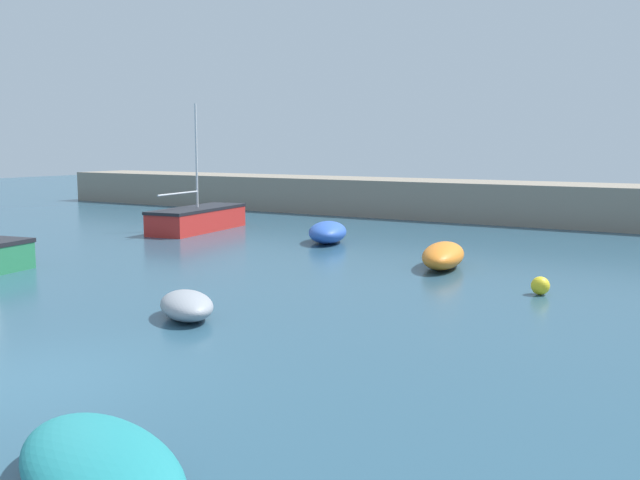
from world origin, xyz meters
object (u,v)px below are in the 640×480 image
(dinghy_near_pier, at_px, (187,305))
(mooring_buoy_yellow, at_px, (540,286))
(rowboat_white_midwater, at_px, (443,255))
(sailboat_twin_hulled, at_px, (198,219))
(open_tender_yellow, at_px, (100,468))
(rowboat_blue_near, at_px, (328,232))

(dinghy_near_pier, bearing_deg, mooring_buoy_yellow, 85.84)
(rowboat_white_midwater, relative_size, mooring_buoy_yellow, 7.16)
(rowboat_white_midwater, xyz_separation_m, sailboat_twin_hulled, (-12.07, 3.13, 0.14))
(mooring_buoy_yellow, bearing_deg, dinghy_near_pier, -132.19)
(open_tender_yellow, height_order, mooring_buoy_yellow, open_tender_yellow)
(dinghy_near_pier, distance_m, mooring_buoy_yellow, 8.32)
(open_tender_yellow, bearing_deg, sailboat_twin_hulled, 153.98)
(rowboat_blue_near, bearing_deg, dinghy_near_pier, 171.52)
(open_tender_yellow, relative_size, sailboat_twin_hulled, 0.62)
(dinghy_near_pier, relative_size, mooring_buoy_yellow, 4.77)
(rowboat_white_midwater, distance_m, sailboat_twin_hulled, 12.47)
(rowboat_blue_near, height_order, dinghy_near_pier, rowboat_blue_near)
(rowboat_blue_near, relative_size, mooring_buoy_yellow, 6.87)
(rowboat_blue_near, bearing_deg, rowboat_white_midwater, -141.98)
(rowboat_white_midwater, bearing_deg, dinghy_near_pier, -28.54)
(rowboat_blue_near, height_order, open_tender_yellow, rowboat_blue_near)
(rowboat_white_midwater, relative_size, open_tender_yellow, 0.95)
(rowboat_white_midwater, xyz_separation_m, open_tender_yellow, (2.12, -14.62, -0.07))
(dinghy_near_pier, height_order, mooring_buoy_yellow, dinghy_near_pier)
(open_tender_yellow, bearing_deg, mooring_buoy_yellow, 109.40)
(dinghy_near_pier, bearing_deg, rowboat_white_midwater, 113.64)
(open_tender_yellow, bearing_deg, rowboat_blue_near, 139.23)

